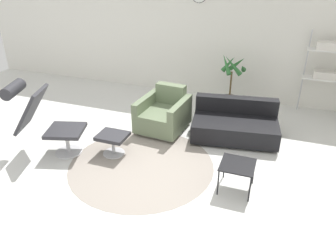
{
  "coord_description": "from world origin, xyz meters",
  "views": [
    {
      "loc": [
        1.57,
        -3.97,
        2.91
      ],
      "look_at": [
        0.01,
        0.33,
        0.55
      ],
      "focal_mm": 35.0,
      "sensor_mm": 36.0,
      "label": 1
    }
  ],
  "objects_px": {
    "lounge_chair": "(40,114)",
    "ottoman": "(113,140)",
    "couch_low": "(235,125)",
    "shelf_unit": "(335,63)",
    "side_table": "(238,167)",
    "potted_plant": "(231,89)",
    "armchair_red": "(164,115)"
  },
  "relations": [
    {
      "from": "ottoman",
      "to": "couch_low",
      "type": "height_order",
      "value": "couch_low"
    },
    {
      "from": "potted_plant",
      "to": "shelf_unit",
      "type": "xyz_separation_m",
      "value": [
        1.88,
        0.38,
        0.65
      ]
    },
    {
      "from": "lounge_chair",
      "to": "ottoman",
      "type": "distance_m",
      "value": 1.21
    },
    {
      "from": "potted_plant",
      "to": "shelf_unit",
      "type": "distance_m",
      "value": 2.03
    },
    {
      "from": "ottoman",
      "to": "shelf_unit",
      "type": "distance_m",
      "value": 4.45
    },
    {
      "from": "lounge_chair",
      "to": "shelf_unit",
      "type": "bearing_deg",
      "value": 108.37
    },
    {
      "from": "lounge_chair",
      "to": "armchair_red",
      "type": "xyz_separation_m",
      "value": [
        1.55,
        1.45,
        -0.42
      ]
    },
    {
      "from": "side_table",
      "to": "potted_plant",
      "type": "relative_size",
      "value": 0.38
    },
    {
      "from": "armchair_red",
      "to": "side_table",
      "type": "bearing_deg",
      "value": 143.85
    },
    {
      "from": "shelf_unit",
      "to": "ottoman",
      "type": "bearing_deg",
      "value": -139.95
    },
    {
      "from": "side_table",
      "to": "potted_plant",
      "type": "distance_m",
      "value": 2.74
    },
    {
      "from": "lounge_chair",
      "to": "couch_low",
      "type": "bearing_deg",
      "value": 102.14
    },
    {
      "from": "lounge_chair",
      "to": "potted_plant",
      "type": "bearing_deg",
      "value": 120.29
    },
    {
      "from": "ottoman",
      "to": "shelf_unit",
      "type": "height_order",
      "value": "shelf_unit"
    },
    {
      "from": "shelf_unit",
      "to": "potted_plant",
      "type": "bearing_deg",
      "value": -168.47
    },
    {
      "from": "lounge_chair",
      "to": "side_table",
      "type": "bearing_deg",
      "value": 74.64
    },
    {
      "from": "couch_low",
      "to": "shelf_unit",
      "type": "distance_m",
      "value": 2.38
    },
    {
      "from": "armchair_red",
      "to": "shelf_unit",
      "type": "bearing_deg",
      "value": -145.07
    },
    {
      "from": "potted_plant",
      "to": "couch_low",
      "type": "bearing_deg",
      "value": -75.41
    },
    {
      "from": "side_table",
      "to": "shelf_unit",
      "type": "xyz_separation_m",
      "value": [
        1.3,
        3.06,
        0.74
      ]
    },
    {
      "from": "armchair_red",
      "to": "couch_low",
      "type": "relative_size",
      "value": 0.61
    },
    {
      "from": "lounge_chair",
      "to": "potted_plant",
      "type": "xyz_separation_m",
      "value": [
        2.55,
        2.76,
        -0.25
      ]
    },
    {
      "from": "armchair_red",
      "to": "shelf_unit",
      "type": "relative_size",
      "value": 0.58
    },
    {
      "from": "ottoman",
      "to": "side_table",
      "type": "relative_size",
      "value": 1.02
    },
    {
      "from": "couch_low",
      "to": "shelf_unit",
      "type": "bearing_deg",
      "value": -144.17
    },
    {
      "from": "side_table",
      "to": "potted_plant",
      "type": "xyz_separation_m",
      "value": [
        -0.59,
        2.67,
        0.08
      ]
    },
    {
      "from": "side_table",
      "to": "shelf_unit",
      "type": "bearing_deg",
      "value": 67.03
    },
    {
      "from": "side_table",
      "to": "shelf_unit",
      "type": "distance_m",
      "value": 3.4
    },
    {
      "from": "lounge_chair",
      "to": "ottoman",
      "type": "height_order",
      "value": "lounge_chair"
    },
    {
      "from": "ottoman",
      "to": "couch_low",
      "type": "relative_size",
      "value": 0.3
    },
    {
      "from": "couch_low",
      "to": "side_table",
      "type": "relative_size",
      "value": 3.45
    },
    {
      "from": "armchair_red",
      "to": "potted_plant",
      "type": "distance_m",
      "value": 1.66
    }
  ]
}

